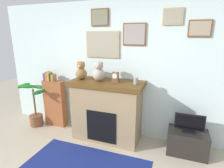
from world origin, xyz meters
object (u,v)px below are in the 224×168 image
at_px(candle_jar, 136,81).
at_px(mantel_clock, 115,77).
at_px(potted_plant, 35,108).
at_px(bookshelf, 55,102).
at_px(teddy_bear_cream, 99,72).
at_px(tv_stand, 187,142).
at_px(television, 189,124).
at_px(fireplace, 107,110).
at_px(teddy_bear_grey, 81,71).

height_order(candle_jar, mantel_clock, mantel_clock).
distance_m(potted_plant, candle_jar, 2.37).
xyz_separation_m(bookshelf, teddy_bear_cream, (1.14, -0.12, 0.77)).
relative_size(tv_stand, television, 1.37).
height_order(fireplace, teddy_bear_cream, teddy_bear_cream).
bearing_deg(teddy_bear_grey, bookshelf, 171.32).
distance_m(potted_plant, teddy_bear_cream, 1.79).
height_order(potted_plant, teddy_bear_cream, teddy_bear_cream).
height_order(candle_jar, teddy_bear_cream, teddy_bear_cream).
xyz_separation_m(tv_stand, mantel_clock, (-1.30, -0.02, 1.04)).
bearing_deg(mantel_clock, fireplace, 173.69).
bearing_deg(television, tv_stand, 90.00).
bearing_deg(candle_jar, tv_stand, 1.06).
bearing_deg(candle_jar, potted_plant, -178.44).
height_order(potted_plant, teddy_bear_grey, teddy_bear_grey).
distance_m(fireplace, mantel_clock, 0.69).
xyz_separation_m(potted_plant, tv_stand, (3.15, 0.08, -0.20)).
bearing_deg(tv_stand, bookshelf, 177.92).
bearing_deg(tv_stand, teddy_bear_grey, -179.50).
bearing_deg(bookshelf, television, -2.11).
relative_size(potted_plant, tv_stand, 1.57).
xyz_separation_m(television, teddy_bear_cream, (-1.61, -0.02, 0.76)).
xyz_separation_m(fireplace, teddy_bear_grey, (-0.52, -0.02, 0.73)).
bearing_deg(candle_jar, teddy_bear_grey, -179.98).
xyz_separation_m(potted_plant, teddy_bear_cream, (1.54, 0.06, 0.91)).
distance_m(mantel_clock, teddy_bear_grey, 0.69).
relative_size(tv_stand, teddy_bear_grey, 1.86).
bearing_deg(teddy_bear_grey, mantel_clock, -0.06).
distance_m(television, mantel_clock, 1.47).
bearing_deg(candle_jar, mantel_clock, -179.81).
bearing_deg(teddy_bear_grey, potted_plant, -177.04).
bearing_deg(television, potted_plant, -178.61).
distance_m(tv_stand, television, 0.35).
height_order(television, teddy_bear_grey, teddy_bear_grey).
bearing_deg(teddy_bear_cream, tv_stand, 0.62).
height_order(potted_plant, candle_jar, candle_jar).
xyz_separation_m(mantel_clock, teddy_bear_cream, (-0.32, 0.00, 0.07)).
distance_m(bookshelf, teddy_bear_grey, 1.09).
relative_size(potted_plant, teddy_bear_grey, 2.92).
bearing_deg(fireplace, teddy_bear_cream, -173.00).
height_order(tv_stand, teddy_bear_grey, teddy_bear_grey).
height_order(potted_plant, television, potted_plant).
bearing_deg(television, bookshelf, 177.89).
bearing_deg(teddy_bear_cream, teddy_bear_grey, 180.00).
xyz_separation_m(fireplace, teddy_bear_cream, (-0.15, -0.02, 0.74)).
height_order(potted_plant, mantel_clock, mantel_clock).
xyz_separation_m(potted_plant, candle_jar, (2.23, 0.06, 0.80)).
distance_m(candle_jar, teddy_bear_cream, 0.70).
bearing_deg(tv_stand, candle_jar, -178.94).
bearing_deg(teddy_bear_grey, fireplace, 2.01).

